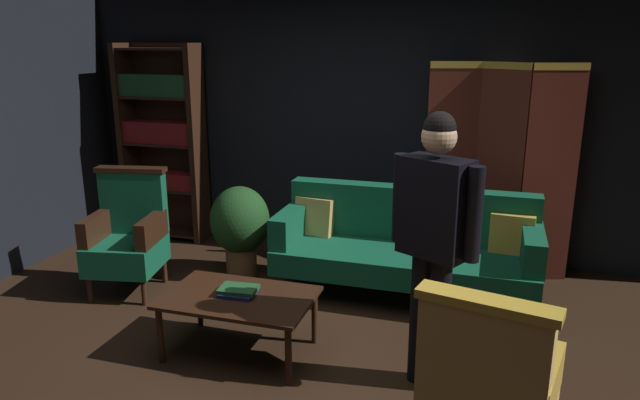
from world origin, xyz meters
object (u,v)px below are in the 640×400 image
object	(u,v)px
potted_plant	(240,225)
book_navy_cloth	(239,293)
bookshelf	(163,137)
coffee_table	(239,302)
folding_screen	(499,168)
standing_figure	(434,228)
book_green_cloth	(238,289)
armchair_wing_left	(128,235)
velvet_couch	(406,243)
armchair_gilt_accent	(487,393)

from	to	relation	value
potted_plant	book_navy_cloth	xyz separation A→B (m)	(0.56, -1.25, -0.04)
bookshelf	coffee_table	xyz separation A→B (m)	(1.77, -2.03, -0.72)
folding_screen	standing_figure	world-z (taller)	folding_screen
book_green_cloth	armchair_wing_left	bearing A→B (deg)	153.09
velvet_couch	standing_figure	world-z (taller)	standing_figure
folding_screen	armchair_gilt_accent	distance (m)	2.81
coffee_table	book_navy_cloth	bearing A→B (deg)	115.12
folding_screen	velvet_couch	bearing A→B (deg)	-134.73
velvet_couch	armchair_wing_left	xyz separation A→B (m)	(-2.26, -0.60, 0.04)
folding_screen	velvet_couch	world-z (taller)	folding_screen
coffee_table	book_green_cloth	xyz separation A→B (m)	(-0.01, 0.02, 0.08)
velvet_couch	book_navy_cloth	size ratio (longest dim) A/B	9.26
standing_figure	armchair_wing_left	bearing A→B (deg)	164.87
armchair_gilt_accent	book_green_cloth	bearing A→B (deg)	153.95
standing_figure	velvet_couch	bearing A→B (deg)	104.69
velvet_couch	folding_screen	bearing A→B (deg)	45.27
armchair_wing_left	book_green_cloth	bearing A→B (deg)	-26.91
coffee_table	book_navy_cloth	size ratio (longest dim) A/B	4.37
velvet_couch	potted_plant	world-z (taller)	velvet_couch
armchair_gilt_accent	standing_figure	world-z (taller)	standing_figure
bookshelf	armchair_gilt_accent	xyz separation A→B (m)	(3.40, -2.81, -0.60)
book_navy_cloth	standing_figure	bearing A→B (deg)	-1.43
bookshelf	coffee_table	distance (m)	2.79
armchair_wing_left	book_navy_cloth	world-z (taller)	armchair_wing_left
standing_figure	coffee_table	bearing A→B (deg)	179.55
book_navy_cloth	armchair_gilt_accent	bearing A→B (deg)	-26.05
bookshelf	velvet_couch	distance (m)	2.87
bookshelf	velvet_couch	size ratio (longest dim) A/B	0.97
potted_plant	book_navy_cloth	bearing A→B (deg)	-65.97
coffee_table	book_green_cloth	size ratio (longest dim) A/B	3.95
folding_screen	bookshelf	world-z (taller)	bookshelf
book_green_cloth	bookshelf	bearing A→B (deg)	131.23
armchair_wing_left	book_green_cloth	world-z (taller)	armchair_wing_left
book_navy_cloth	book_green_cloth	distance (m)	0.03
bookshelf	coffee_table	world-z (taller)	bookshelf
bookshelf	standing_figure	xyz separation A→B (m)	(3.04, -2.04, -0.07)
armchair_gilt_accent	book_green_cloth	distance (m)	1.82
armchair_gilt_accent	bookshelf	bearing A→B (deg)	140.40
book_navy_cloth	coffee_table	bearing A→B (deg)	-64.88
coffee_table	potted_plant	distance (m)	1.39
velvet_couch	armchair_wing_left	bearing A→B (deg)	-165.22
potted_plant	book_green_cloth	bearing A→B (deg)	-65.97
bookshelf	book_navy_cloth	bearing A→B (deg)	-48.77
book_green_cloth	folding_screen	bearing A→B (deg)	50.36
book_navy_cloth	folding_screen	bearing A→B (deg)	50.36
coffee_table	armchair_gilt_accent	xyz separation A→B (m)	(1.62, -0.78, 0.12)
standing_figure	potted_plant	bearing A→B (deg)	145.14
book_green_cloth	potted_plant	bearing A→B (deg)	114.03
coffee_table	armchair_gilt_accent	distance (m)	1.80
bookshelf	standing_figure	bearing A→B (deg)	-33.89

